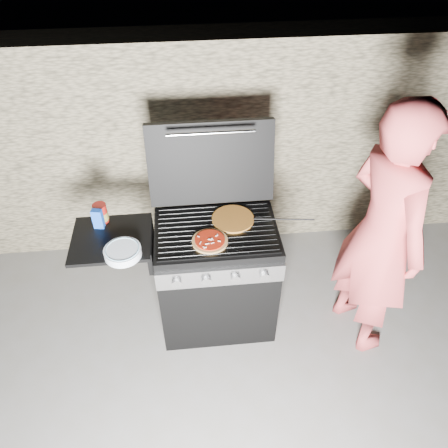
{
  "coord_description": "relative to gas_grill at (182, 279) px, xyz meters",
  "views": [
    {
      "loc": [
        -0.16,
        -2.08,
        2.79
      ],
      "look_at": [
        0.05,
        0.0,
        0.95
      ],
      "focal_mm": 35.0,
      "sensor_mm": 36.0,
      "label": 1
    }
  ],
  "objects": [
    {
      "name": "ground",
      "position": [
        0.25,
        0.0,
        -0.46
      ],
      "size": [
        50.0,
        50.0,
        0.0
      ],
      "primitive_type": "plane",
      "color": "slate"
    },
    {
      "name": "stone_wall",
      "position": [
        0.25,
        1.05,
        0.44
      ],
      "size": [
        8.0,
        0.35,
        1.8
      ],
      "primitive_type": "cube",
      "color": "gray",
      "rests_on": "ground"
    },
    {
      "name": "gas_grill",
      "position": [
        0.0,
        0.0,
        0.0
      ],
      "size": [
        1.34,
        0.79,
        0.91
      ],
      "primitive_type": null,
      "color": "black",
      "rests_on": "ground"
    },
    {
      "name": "pizza_topped",
      "position": [
        0.2,
        -0.12,
        0.47
      ],
      "size": [
        0.29,
        0.29,
        0.03
      ],
      "primitive_type": null,
      "rotation": [
        0.0,
        0.0,
        -0.37
      ],
      "color": "tan",
      "rests_on": "gas_grill"
    },
    {
      "name": "pizza_plain",
      "position": [
        0.37,
        0.08,
        0.46
      ],
      "size": [
        0.37,
        0.37,
        0.01
      ],
      "primitive_type": "cylinder",
      "rotation": [
        0.0,
        0.0,
        0.42
      ],
      "color": "orange",
      "rests_on": "gas_grill"
    },
    {
      "name": "sauce_jar",
      "position": [
        -0.49,
        0.17,
        0.52
      ],
      "size": [
        0.09,
        0.09,
        0.14
      ],
      "primitive_type": "cylinder",
      "rotation": [
        0.0,
        0.0,
        -0.07
      ],
      "color": "maroon",
      "rests_on": "gas_grill"
    },
    {
      "name": "blue_carton",
      "position": [
        -0.5,
        0.11,
        0.52
      ],
      "size": [
        0.07,
        0.05,
        0.14
      ],
      "primitive_type": "cube",
      "rotation": [
        0.0,
        0.0,
        -0.18
      ],
      "color": "blue",
      "rests_on": "gas_grill"
    },
    {
      "name": "plate_stack",
      "position": [
        -0.33,
        -0.17,
        0.47
      ],
      "size": [
        0.3,
        0.3,
        0.05
      ],
      "primitive_type": "cylinder",
      "rotation": [
        0.0,
        0.0,
        0.42
      ],
      "color": "white",
      "rests_on": "gas_grill"
    },
    {
      "name": "person",
      "position": [
        1.27,
        -0.19,
        0.47
      ],
      "size": [
        0.61,
        0.77,
        1.86
      ],
      "primitive_type": "imported",
      "rotation": [
        0.0,
        0.0,
        1.84
      ],
      "color": "#CC4648",
      "rests_on": "ground"
    },
    {
      "name": "tongs",
      "position": [
        0.68,
        0.0,
        0.5
      ],
      "size": [
        0.37,
        0.14,
        0.08
      ],
      "primitive_type": "cylinder",
      "rotation": [
        0.0,
        1.4,
        -0.33
      ],
      "color": "black",
      "rests_on": "gas_grill"
    }
  ]
}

